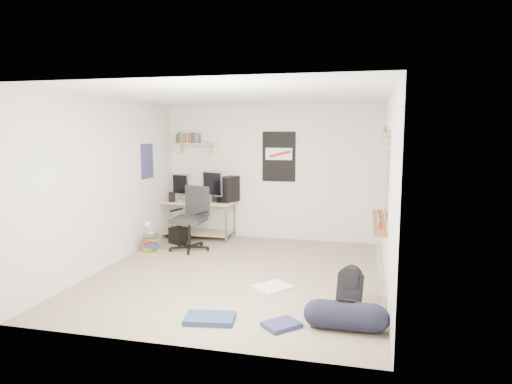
% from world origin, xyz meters
% --- Properties ---
extents(floor, '(4.00, 4.50, 0.01)m').
position_xyz_m(floor, '(0.00, 0.00, -0.01)').
color(floor, gray).
rests_on(floor, ground).
extents(ceiling, '(4.00, 4.50, 0.01)m').
position_xyz_m(ceiling, '(0.00, 0.00, 2.50)').
color(ceiling, white).
rests_on(ceiling, ground).
extents(back_wall, '(4.00, 0.01, 2.50)m').
position_xyz_m(back_wall, '(0.00, 2.25, 1.25)').
color(back_wall, silver).
rests_on(back_wall, ground).
extents(left_wall, '(0.01, 4.50, 2.50)m').
position_xyz_m(left_wall, '(-2.00, 0.00, 1.25)').
color(left_wall, silver).
rests_on(left_wall, ground).
extents(right_wall, '(0.01, 4.50, 2.50)m').
position_xyz_m(right_wall, '(2.00, 0.00, 1.25)').
color(right_wall, silver).
rests_on(right_wall, ground).
extents(desk, '(1.68, 1.15, 0.70)m').
position_xyz_m(desk, '(-1.42, 1.95, 0.36)').
color(desk, tan).
rests_on(desk, floor).
extents(monitor_left, '(0.37, 0.18, 0.39)m').
position_xyz_m(monitor_left, '(-1.65, 1.84, 0.90)').
color(monitor_left, '#9E9EA3').
rests_on(monitor_left, desk).
extents(monitor_right, '(0.44, 0.21, 0.47)m').
position_xyz_m(monitor_right, '(-1.00, 1.77, 0.94)').
color(monitor_right, '#939397').
rests_on(monitor_right, desk).
extents(pc_tower, '(0.32, 0.49, 0.48)m').
position_xyz_m(pc_tower, '(-0.75, 2.00, 0.94)').
color(pc_tower, black).
rests_on(pc_tower, desk).
extents(keyboard, '(0.45, 0.31, 0.02)m').
position_xyz_m(keyboard, '(-1.06, 1.84, 0.71)').
color(keyboard, black).
rests_on(keyboard, desk).
extents(speaker_left, '(0.11, 0.11, 0.19)m').
position_xyz_m(speaker_left, '(-1.75, 1.68, 0.80)').
color(speaker_left, black).
rests_on(speaker_left, desk).
extents(speaker_right, '(0.10, 0.10, 0.17)m').
position_xyz_m(speaker_right, '(-0.94, 1.77, 0.79)').
color(speaker_right, black).
rests_on(speaker_right, desk).
extents(office_chair, '(0.89, 0.89, 1.09)m').
position_xyz_m(office_chair, '(-1.18, 1.08, 0.49)').
color(office_chair, black).
rests_on(office_chair, floor).
extents(wall_shelf, '(0.80, 0.22, 0.24)m').
position_xyz_m(wall_shelf, '(-1.45, 2.14, 1.78)').
color(wall_shelf, tan).
rests_on(wall_shelf, back_wall).
extents(poster_back_wall, '(0.62, 0.03, 0.92)m').
position_xyz_m(poster_back_wall, '(0.15, 2.23, 1.55)').
color(poster_back_wall, black).
rests_on(poster_back_wall, back_wall).
extents(poster_left_wall, '(0.02, 0.42, 0.60)m').
position_xyz_m(poster_left_wall, '(-1.99, 1.20, 1.50)').
color(poster_left_wall, navy).
rests_on(poster_left_wall, left_wall).
extents(window, '(0.10, 1.50, 1.26)m').
position_xyz_m(window, '(1.95, 0.30, 1.45)').
color(window, brown).
rests_on(window, right_wall).
extents(baseboard_heater, '(0.08, 2.50, 0.18)m').
position_xyz_m(baseboard_heater, '(1.96, 0.30, 0.09)').
color(baseboard_heater, '#B7B2A8').
rests_on(baseboard_heater, floor).
extents(backpack, '(0.32, 0.29, 0.35)m').
position_xyz_m(backpack, '(1.58, -0.83, 0.20)').
color(backpack, black).
rests_on(backpack, floor).
extents(duffel_bag, '(0.30, 0.30, 0.59)m').
position_xyz_m(duffel_bag, '(1.57, -1.52, 0.14)').
color(duffel_bag, black).
rests_on(duffel_bag, floor).
extents(tshirt, '(0.56, 0.57, 0.04)m').
position_xyz_m(tshirt, '(0.60, -0.49, 0.02)').
color(tshirt, white).
rests_on(tshirt, floor).
extents(jeans_a, '(0.57, 0.41, 0.06)m').
position_xyz_m(jeans_a, '(0.14, -1.64, 0.03)').
color(jeans_a, navy).
rests_on(jeans_a, floor).
extents(jeans_b, '(0.45, 0.45, 0.05)m').
position_xyz_m(jeans_b, '(0.92, -1.60, 0.03)').
color(jeans_b, navy).
rests_on(jeans_b, floor).
extents(book_stack, '(0.47, 0.42, 0.27)m').
position_xyz_m(book_stack, '(-1.75, 0.75, 0.15)').
color(book_stack, brown).
rests_on(book_stack, floor).
extents(desk_lamp, '(0.17, 0.21, 0.18)m').
position_xyz_m(desk_lamp, '(-1.73, 0.73, 0.38)').
color(desk_lamp, white).
rests_on(desk_lamp, book_stack).
extents(subwoofer, '(0.35, 0.35, 0.30)m').
position_xyz_m(subwoofer, '(-1.54, 1.47, 0.14)').
color(subwoofer, black).
rests_on(subwoofer, floor).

